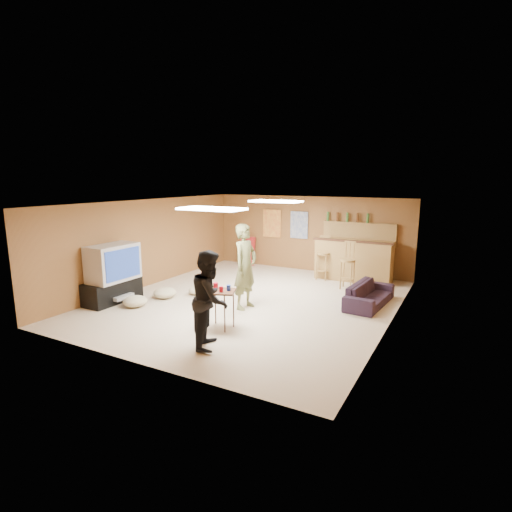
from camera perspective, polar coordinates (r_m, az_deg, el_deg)
The scene contains 32 objects.
ground at distance 9.03m, azimuth -0.61°, elevation -6.45°, with size 7.00×7.00×0.00m, color #BBA88E.
ceiling at distance 8.63m, azimuth -0.64°, elevation 7.62°, with size 6.00×7.00×0.02m, color silver.
wall_back at distance 11.91m, azimuth 7.57°, elevation 3.16°, with size 6.00×0.02×2.20m, color brown.
wall_front at distance 6.03m, azimuth -17.01°, elevation -5.02°, with size 6.00×0.02×2.20m, color brown.
wall_left at distance 10.53m, azimuth -15.06°, elevation 1.84°, with size 0.02×7.00×2.20m, color brown.
wall_right at distance 7.80m, azimuth 19.06°, elevation -1.54°, with size 0.02×7.00×2.20m, color brown.
tv_stand at distance 9.49m, azimuth -19.78°, elevation -4.69°, with size 0.55×1.30×0.50m, color black.
dvd_box at distance 9.36m, azimuth -18.83°, elevation -5.48°, with size 0.35×0.50×0.08m, color #B2B2B7.
tv_body at distance 9.29m, azimuth -19.75°, elevation -0.89°, with size 0.60×1.10×0.80m, color #B2B2B7.
tv_screen at distance 9.07m, azimuth -18.44°, elevation -1.09°, with size 0.02×0.95×0.65m, color navy.
bar_counter at distance 11.04m, azimuth 13.76°, elevation -0.59°, with size 2.00×0.60×1.10m, color olive.
bar_lip at distance 10.70m, azimuth 13.56°, elevation 2.06°, with size 2.10×0.12×0.05m, color #391E12.
bar_shelf at distance 11.32m, azimuth 14.57°, elevation 4.53°, with size 2.00×0.18×0.05m, color olive.
bar_backing at distance 11.38m, azimuth 14.52°, elevation 3.04°, with size 2.00×0.14×0.60m, color olive.
poster_left at distance 12.32m, azimuth 2.30°, elevation 4.68°, with size 0.60×0.03×0.85m, color #BF3F26.
poster_right at distance 11.95m, azimuth 6.18°, elevation 4.43°, with size 0.55×0.03×0.80m, color #334C99.
folding_chair_stack at distance 12.68m, azimuth -1.30°, elevation 0.76°, with size 0.50×0.14×0.90m, color #AA1F21.
ceiling_panel_front at distance 7.36m, azimuth -6.34°, elevation 6.72°, with size 1.20×0.60×0.04m, color white.
ceiling_panel_back at distance 9.70m, azimuth 2.83°, elevation 7.81°, with size 1.20×0.60×0.04m, color white.
person_olive at distance 8.35m, azimuth -1.55°, elevation -1.53°, with size 0.66×0.43×1.80m, color #62653A.
person_black at distance 6.52m, azimuth -6.56°, elevation -6.13°, with size 0.78×0.61×1.60m, color black.
sofa at distance 9.03m, azimuth 15.90°, elevation -5.30°, with size 1.65×0.64×0.48m, color black.
tray_table at distance 7.40m, azimuth -5.18°, elevation -7.59°, with size 0.55×0.44×0.71m, color #391E12.
cup_red_near at distance 7.39m, azimuth -5.78°, elevation -4.27°, with size 0.09×0.09×0.12m, color #B50C21.
cup_red_far at distance 7.20m, azimuth -5.01°, elevation -4.75°, with size 0.07×0.07×0.10m, color #B50C21.
cup_blue at distance 7.27m, azimuth -3.93°, elevation -4.56°, with size 0.08×0.08×0.10m, color navy.
bar_stool_left at distance 10.95m, azimuth 9.53°, elevation -0.41°, with size 0.36×0.36×1.14m, color olive, non-canonical shape.
bar_stool_right at distance 10.12m, azimuth 12.96°, elevation -1.02°, with size 0.41×0.41×1.30m, color olive, non-canonical shape.
cushion_near_tv at distance 9.48m, azimuth -12.89°, elevation -5.14°, with size 0.52×0.52×0.24m, color tan.
cushion_mid at distance 9.62m, azimuth -8.30°, elevation -4.87°, with size 0.44×0.44×0.20m, color tan.
cushion_far at distance 9.03m, azimuth -16.88°, elevation -6.20°, with size 0.51×0.51×0.23m, color tan.
bottle_row at distance 11.37m, azimuth 12.91°, elevation 5.42°, with size 1.20×0.08×0.26m, color #3F7233, non-canonical shape.
Camera 1 is at (4.17, -7.54, 2.72)m, focal length 28.00 mm.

